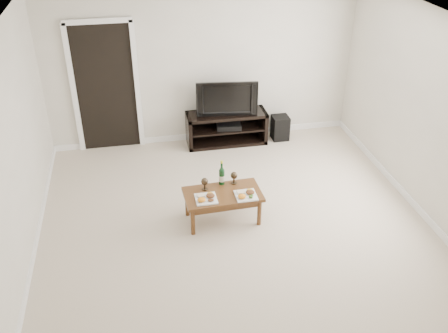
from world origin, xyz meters
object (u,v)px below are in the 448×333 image
media_console (226,128)px  coffee_table (223,206)px  television (227,97)px  subwoofer (280,128)px

media_console → coffee_table: size_ratio=1.34×
television → coffee_table: (-0.48, -2.12, -0.63)m
television → subwoofer: bearing=5.5°
television → coffee_table: television is taller
subwoofer → coffee_table: bearing=-124.1°
television → coffee_table: bearing=-95.7°
coffee_table → media_console: bearing=77.3°
coffee_table → television: bearing=77.3°
subwoofer → coffee_table: (-1.41, -2.10, 0.00)m
media_console → subwoofer: media_console is taller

